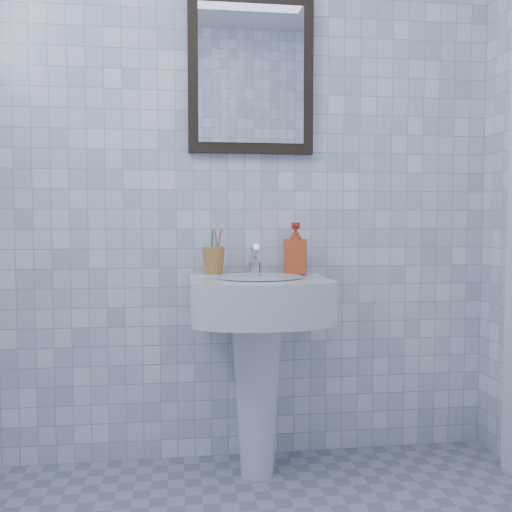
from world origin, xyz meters
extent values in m
cube|color=white|center=(0.00, 1.20, 1.25)|extent=(2.20, 0.02, 2.50)
cone|color=white|center=(0.09, 1.00, 0.31)|extent=(0.20, 0.20, 0.63)
cube|color=white|center=(0.09, 0.96, 0.68)|extent=(0.50, 0.36, 0.15)
cube|color=white|center=(0.09, 1.10, 0.75)|extent=(0.50, 0.09, 0.03)
cylinder|color=silver|center=(0.09, 0.93, 0.77)|extent=(0.31, 0.31, 0.01)
cylinder|color=silver|center=(0.09, 1.08, 0.79)|extent=(0.05, 0.05, 0.05)
cylinder|color=silver|center=(0.09, 1.06, 0.85)|extent=(0.02, 0.09, 0.08)
cylinder|color=silver|center=(0.09, 1.10, 0.83)|extent=(0.03, 0.05, 0.09)
imported|color=red|center=(0.26, 1.08, 0.86)|extent=(0.11, 0.11, 0.20)
cube|color=black|center=(0.09, 1.18, 1.55)|extent=(0.50, 0.04, 0.62)
cube|color=silver|center=(0.09, 1.16, 1.55)|extent=(0.42, 0.00, 0.54)
camera|label=1|loc=(-0.20, -1.10, 0.97)|focal=40.00mm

